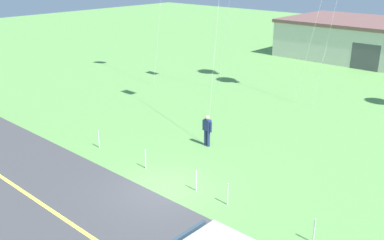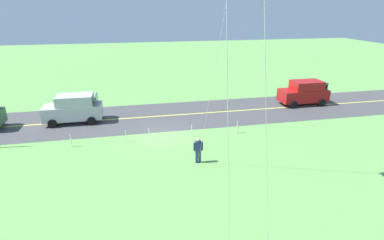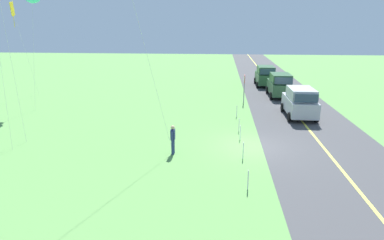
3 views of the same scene
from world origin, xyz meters
TOP-DOWN VIEW (x-y plane):
  - ground_plane at (0.00, 0.00)m, footprint 120.00×120.00m
  - asphalt_road at (0.00, -4.00)m, footprint 120.00×7.00m
  - road_centre_stripe at (0.00, -4.00)m, footprint 120.00×0.16m
  - person_adult_near at (-1.55, 4.45)m, footprint 0.58×0.22m
  - fence_post_0 at (-5.32, 0.70)m, footprint 0.05×0.05m
  - fence_post_1 at (-1.93, 0.70)m, footprint 0.05×0.05m
  - fence_post_2 at (1.08, 0.70)m, footprint 0.05×0.05m
  - fence_post_3 at (2.65, 0.70)m, footprint 0.05×0.05m
  - fence_post_4 at (6.18, 0.70)m, footprint 0.05×0.05m

SIDE VIEW (x-z plane):
  - ground_plane at x=0.00m, z-range -0.10..0.00m
  - asphalt_road at x=0.00m, z-range 0.00..0.00m
  - road_centre_stripe at x=0.00m, z-range 0.00..0.01m
  - fence_post_0 at x=-5.32m, z-range 0.00..0.90m
  - fence_post_1 at x=-1.93m, z-range 0.00..0.90m
  - fence_post_2 at x=1.08m, z-range 0.00..0.90m
  - fence_post_3 at x=2.65m, z-range 0.00..0.90m
  - fence_post_4 at x=6.18m, z-range 0.00..0.90m
  - person_adult_near at x=-1.55m, z-range 0.06..1.66m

